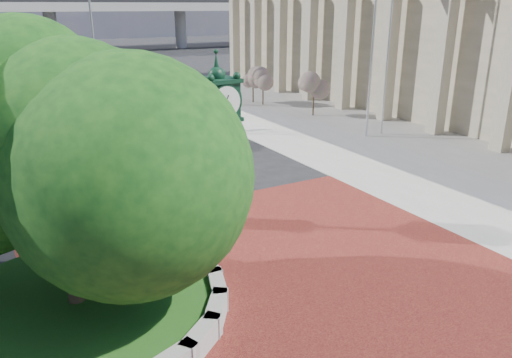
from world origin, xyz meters
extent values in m
plane|color=black|center=(0.00, 0.00, 0.00)|extent=(200.00, 200.00, 0.00)
cube|color=maroon|center=(0.00, -1.00, 0.02)|extent=(12.00, 12.00, 0.04)
cube|color=#9E9B93|center=(16.00, 10.00, 0.02)|extent=(20.00, 50.00, 0.04)
cube|color=#9E9B93|center=(-3.05, -2.54, 0.27)|extent=(1.20, 1.04, 0.54)
cube|color=#9E9B93|center=(-2.38, -1.84, 0.27)|extent=(1.00, 1.22, 0.54)
cube|color=#9E9B93|center=(-1.95, -0.96, 0.27)|extent=(0.71, 1.30, 0.54)
cube|color=#9E9B93|center=(-1.80, 0.00, 0.27)|extent=(0.35, 1.25, 0.54)
cube|color=#9E9B93|center=(-1.95, 0.96, 0.27)|extent=(0.71, 1.30, 0.54)
cube|color=#9E9B93|center=(-2.38, 1.84, 0.27)|extent=(1.00, 1.22, 0.54)
cube|color=#9E9B93|center=(-3.05, 2.54, 0.27)|extent=(1.20, 1.04, 0.54)
cube|color=#9E9B93|center=(-3.91, 3.01, 0.27)|extent=(1.29, 0.76, 0.54)
cylinder|color=#123F12|center=(-5.00, 0.00, 0.20)|extent=(6.10, 6.10, 0.40)
cube|color=#9C9376|center=(24.00, 12.00, 4.00)|extent=(15.00, 42.00, 8.00)
cube|color=black|center=(16.80, 12.00, 4.00)|extent=(0.30, 40.00, 5.50)
cube|color=#9E9B93|center=(0.00, 70.00, 6.50)|extent=(90.00, 12.00, 1.20)
cube|color=black|center=(0.00, 70.00, 7.30)|extent=(90.00, 12.00, 0.40)
cylinder|color=#9E9B93|center=(5.00, 70.00, 3.00)|extent=(1.80, 1.80, 6.00)
cylinder|color=#9E9B93|center=(25.00, 70.00, 3.00)|extent=(1.80, 1.80, 6.00)
cylinder|color=#38281C|center=(-5.00, 0.00, 1.08)|extent=(0.36, 0.36, 2.17)
sphere|color=#103E12|center=(-5.00, 0.00, 3.73)|extent=(5.20, 5.20, 5.20)
cylinder|color=#38281C|center=(-4.00, 18.00, 0.96)|extent=(0.36, 0.36, 1.92)
sphere|color=#103E12|center=(-4.00, 18.00, 3.25)|extent=(4.40, 4.40, 4.40)
cube|color=black|center=(0.03, 3.00, 0.09)|extent=(0.97, 0.97, 0.18)
cube|color=black|center=(0.03, 3.00, 0.80)|extent=(0.67, 0.67, 1.26)
cube|color=black|center=(0.03, 3.00, 1.46)|extent=(0.85, 0.85, 0.14)
cylinder|color=black|center=(0.03, 3.00, 2.50)|extent=(0.19, 0.19, 1.94)
cube|color=black|center=(0.03, 3.00, 4.06)|extent=(1.09, 1.09, 1.03)
cylinder|color=white|center=(0.06, 2.46, 4.06)|extent=(0.92, 0.13, 0.91)
cylinder|color=white|center=(-0.01, 3.54, 4.06)|extent=(0.92, 0.13, 0.91)
cylinder|color=white|center=(-0.51, 2.97, 4.06)|extent=(0.13, 0.92, 0.91)
cylinder|color=white|center=(0.56, 3.03, 4.06)|extent=(0.13, 0.92, 0.91)
sphere|color=black|center=(0.03, 3.00, 4.77)|extent=(0.50, 0.50, 0.50)
cone|color=black|center=(0.03, 3.00, 5.14)|extent=(0.21, 0.21, 0.57)
imported|color=maroon|center=(3.26, 40.93, 0.80)|extent=(1.95, 4.71, 1.59)
cylinder|color=silver|center=(12.81, 9.29, 4.41)|extent=(0.11, 0.11, 8.83)
cylinder|color=silver|center=(11.78, 9.35, 5.11)|extent=(0.12, 0.12, 10.21)
cylinder|color=slate|center=(1.61, 26.61, 4.55)|extent=(0.16, 0.16, 9.10)
cylinder|color=#38281C|center=(12.45, 15.18, 0.60)|extent=(0.10, 0.10, 1.20)
sphere|color=#B1588A|center=(12.45, 15.18, 1.60)|extent=(1.20, 1.20, 1.20)
cylinder|color=#38281C|center=(11.50, 19.93, 0.60)|extent=(0.10, 0.10, 1.20)
sphere|color=#B1588A|center=(11.50, 19.93, 1.60)|extent=(1.20, 1.20, 1.20)
cylinder|color=#38281C|center=(11.33, 21.05, 0.60)|extent=(0.10, 0.10, 1.20)
sphere|color=#B1588A|center=(11.33, 21.05, 1.60)|extent=(1.20, 1.20, 1.20)
camera|label=1|loc=(-6.27, -10.50, 6.71)|focal=35.00mm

